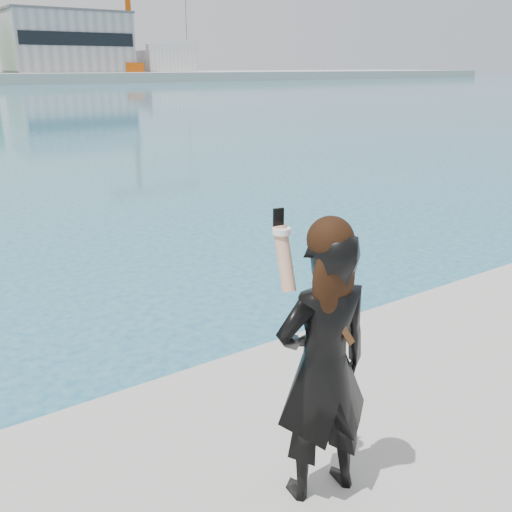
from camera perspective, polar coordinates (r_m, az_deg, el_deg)
The scene contains 4 objects.
warehouse_grey_right at distance 137.56m, azimuth -18.37°, elevation 19.66°, with size 25.50×15.35×12.50m.
ancillary_shed at distance 143.87m, azimuth -9.15°, elevation 18.93°, with size 12.00×10.00×6.00m, color silver.
dock_crane at distance 137.02m, azimuth -12.16°, elevation 23.02°, with size 23.00×4.00×24.00m.
woman at distance 3.45m, azimuth 6.78°, elevation -10.29°, with size 0.69×0.52×1.83m.
Camera 1 is at (-1.57, -3.05, 3.38)m, focal length 40.00 mm.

